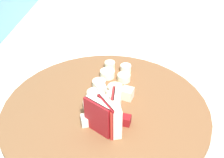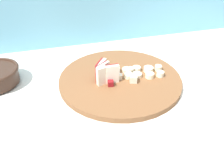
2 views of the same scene
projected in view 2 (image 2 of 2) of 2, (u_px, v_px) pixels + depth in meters
name	position (u px, v px, depth m)	size (l,w,h in m)	color
tile_backsplash	(112.00, 77.00, 1.05)	(2.40, 0.04, 1.34)	#6BADC6
cutting_board	(120.00, 79.00, 0.67)	(0.37, 0.37, 0.02)	brown
apple_wedge_fan	(104.00, 73.00, 0.63)	(0.07, 0.06, 0.06)	#A32323
apple_dice_pile	(120.00, 75.00, 0.65)	(0.11, 0.09, 0.02)	beige
banana_slice_rows	(144.00, 72.00, 0.67)	(0.13, 0.08, 0.02)	#F4EAC6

